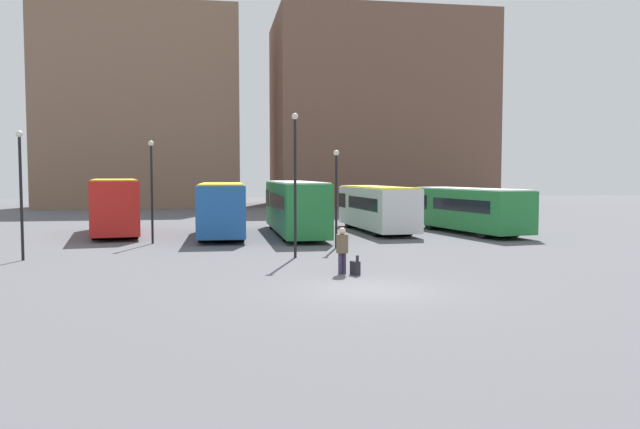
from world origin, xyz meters
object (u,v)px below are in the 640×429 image
bus_0 (115,205)px  lamp_post_0 (336,189)px  bus_2 (295,206)px  lamp_post_2 (21,184)px  bus_4 (469,209)px  traveler (342,246)px  suitcase (355,268)px  lamp_post_1 (295,174)px  bus_3 (376,207)px  bus_1 (222,208)px  lamp_post_3 (152,183)px

bus_0 → lamp_post_0: (11.82, -8.93, 1.08)m
bus_2 → lamp_post_2: lamp_post_2 is taller
bus_0 → bus_4: (21.35, -2.61, -0.29)m
traveler → lamp_post_0: lamp_post_0 is taller
suitcase → lamp_post_1: size_ratio=0.12×
bus_4 → lamp_post_1: (-11.96, -9.56, 2.12)m
bus_0 → bus_3: bus_0 is taller
bus_3 → suitcase: 17.35m
bus_1 → lamp_post_3: lamp_post_3 is taller
lamp_post_3 → lamp_post_2: bearing=-130.0°
lamp_post_0 → bus_4: bearing=33.6°
bus_2 → lamp_post_0: (1.16, -7.27, 1.14)m
bus_2 → traveler: bus_2 is taller
bus_0 → lamp_post_2: 11.41m
bus_1 → bus_2: (4.34, 0.90, 0.06)m
bus_0 → bus_1: (6.33, -2.56, -0.12)m
traveler → lamp_post_1: bearing=-11.3°
lamp_post_1 → lamp_post_3: (-6.67, 6.67, -0.45)m
suitcase → bus_1: bearing=-7.2°
bus_1 → bus_3: (9.67, 1.93, -0.13)m
bus_4 → lamp_post_1: bearing=118.9°
traveler → suitcase: 0.91m
bus_2 → bus_3: (5.33, 1.03, -0.18)m
lamp_post_2 → lamp_post_0: bearing=9.1°
suitcase → lamp_post_2: lamp_post_2 is taller
bus_0 → lamp_post_1: 15.48m
bus_1 → suitcase: (4.61, -14.61, -1.43)m
lamp_post_2 → lamp_post_1: bearing=-5.2°
bus_0 → bus_1: bus_0 is taller
bus_3 → lamp_post_1: bearing=147.3°
bus_2 → bus_3: bearing=-79.4°
lamp_post_1 → lamp_post_3: size_ratio=1.16×
bus_4 → suitcase: bearing=134.6°
bus_2 → lamp_post_3: lamp_post_3 is taller
bus_0 → lamp_post_0: lamp_post_0 is taller
bus_4 → bus_3: bearing=59.9°
traveler → bus_3: bearing=-43.4°
bus_3 → bus_2: bearing=98.0°
bus_3 → lamp_post_0: 9.39m
lamp_post_0 → lamp_post_1: bearing=-126.9°
bus_3 → bus_1: bearing=98.4°
bus_4 → suitcase: bus_4 is taller
bus_2 → suitcase: 15.58m
bus_3 → lamp_post_3: 14.23m
bus_4 → lamp_post_3: 18.92m
lamp_post_1 → lamp_post_2: 11.46m
bus_1 → bus_2: size_ratio=0.75×
lamp_post_1 → lamp_post_2: bearing=174.8°
traveler → suitcase: bearing=-151.1°
bus_4 → lamp_post_2: (-23.37, -8.53, 1.70)m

